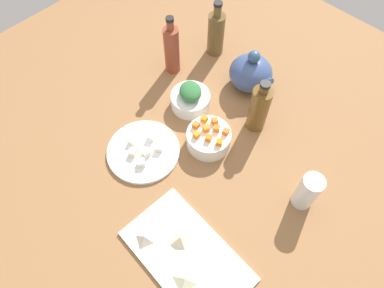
{
  "coord_description": "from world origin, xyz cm",
  "views": [
    {
      "loc": [
        38.59,
        -39.78,
        98.93
      ],
      "look_at": [
        0.0,
        0.0,
        8.0
      ],
      "focal_mm": 32.19,
      "sensor_mm": 36.0,
      "label": 1
    }
  ],
  "objects_px": {
    "bowl_carrots": "(209,139)",
    "bottle_0": "(216,33)",
    "bottle_1": "(259,108)",
    "cutting_board": "(187,256)",
    "plate_tofu": "(143,151)",
    "bottle_2": "(172,49)",
    "drinking_glass_0": "(307,192)",
    "teapot": "(251,73)",
    "bowl_greens": "(190,100)"
  },
  "relations": [
    {
      "from": "bowl_carrots",
      "to": "bottle_0",
      "type": "bearing_deg",
      "value": 129.37
    },
    {
      "from": "bottle_1",
      "to": "cutting_board",
      "type": "bearing_deg",
      "value": -73.25
    },
    {
      "from": "plate_tofu",
      "to": "bottle_2",
      "type": "xyz_separation_m",
      "value": [
        -0.19,
        0.32,
        0.09
      ]
    },
    {
      "from": "bowl_carrots",
      "to": "drinking_glass_0",
      "type": "height_order",
      "value": "drinking_glass_0"
    },
    {
      "from": "bottle_1",
      "to": "drinking_glass_0",
      "type": "distance_m",
      "value": 0.3
    },
    {
      "from": "bottle_0",
      "to": "bottle_1",
      "type": "relative_size",
      "value": 1.05
    },
    {
      "from": "cutting_board",
      "to": "bottle_0",
      "type": "relative_size",
      "value": 1.61
    },
    {
      "from": "teapot",
      "to": "cutting_board",
      "type": "bearing_deg",
      "value": -65.61
    },
    {
      "from": "plate_tofu",
      "to": "bottle_1",
      "type": "height_order",
      "value": "bottle_1"
    },
    {
      "from": "bowl_carrots",
      "to": "bottle_1",
      "type": "distance_m",
      "value": 0.19
    },
    {
      "from": "plate_tofu",
      "to": "bottle_2",
      "type": "distance_m",
      "value": 0.38
    },
    {
      "from": "plate_tofu",
      "to": "teapot",
      "type": "distance_m",
      "value": 0.46
    },
    {
      "from": "bowl_greens",
      "to": "drinking_glass_0",
      "type": "relative_size",
      "value": 1.0
    },
    {
      "from": "cutting_board",
      "to": "bowl_carrots",
      "type": "height_order",
      "value": "bowl_carrots"
    },
    {
      "from": "cutting_board",
      "to": "bottle_1",
      "type": "xyz_separation_m",
      "value": [
        -0.14,
        0.47,
        0.09
      ]
    },
    {
      "from": "teapot",
      "to": "bottle_1",
      "type": "bearing_deg",
      "value": -43.9
    },
    {
      "from": "cutting_board",
      "to": "plate_tofu",
      "type": "height_order",
      "value": "plate_tofu"
    },
    {
      "from": "bottle_1",
      "to": "bowl_greens",
      "type": "bearing_deg",
      "value": -156.68
    },
    {
      "from": "cutting_board",
      "to": "bottle_2",
      "type": "xyz_separation_m",
      "value": [
        -0.52,
        0.45,
        0.09
      ]
    },
    {
      "from": "plate_tofu",
      "to": "bottle_2",
      "type": "height_order",
      "value": "bottle_2"
    },
    {
      "from": "bottle_0",
      "to": "bottle_2",
      "type": "height_order",
      "value": "bottle_2"
    },
    {
      "from": "cutting_board",
      "to": "teapot",
      "type": "relative_size",
      "value": 2.1
    },
    {
      "from": "teapot",
      "to": "bottle_0",
      "type": "bearing_deg",
      "value": 168.27
    },
    {
      "from": "bowl_greens",
      "to": "bottle_2",
      "type": "height_order",
      "value": "bottle_2"
    },
    {
      "from": "bowl_carrots",
      "to": "drinking_glass_0",
      "type": "relative_size",
      "value": 1.05
    },
    {
      "from": "bowl_greens",
      "to": "bottle_0",
      "type": "distance_m",
      "value": 0.29
    },
    {
      "from": "bowl_greens",
      "to": "bottle_2",
      "type": "xyz_separation_m",
      "value": [
        -0.17,
        0.08,
        0.07
      ]
    },
    {
      "from": "cutting_board",
      "to": "teapot",
      "type": "xyz_separation_m",
      "value": [
        -0.27,
        0.59,
        0.06
      ]
    },
    {
      "from": "bottle_0",
      "to": "bottle_2",
      "type": "xyz_separation_m",
      "value": [
        -0.05,
        -0.18,
        0.01
      ]
    },
    {
      "from": "bottle_1",
      "to": "bottle_2",
      "type": "distance_m",
      "value": 0.38
    },
    {
      "from": "teapot",
      "to": "bowl_greens",
      "type": "bearing_deg",
      "value": -111.99
    },
    {
      "from": "bowl_carrots",
      "to": "drinking_glass_0",
      "type": "distance_m",
      "value": 0.34
    },
    {
      "from": "bowl_carrots",
      "to": "bottle_2",
      "type": "xyz_separation_m",
      "value": [
        -0.32,
        0.15,
        0.07
      ]
    },
    {
      "from": "teapot",
      "to": "bottle_2",
      "type": "xyz_separation_m",
      "value": [
        -0.25,
        -0.14,
        0.04
      ]
    },
    {
      "from": "bowl_carrots",
      "to": "teapot",
      "type": "height_order",
      "value": "teapot"
    },
    {
      "from": "bowl_carrots",
      "to": "teapot",
      "type": "bearing_deg",
      "value": 102.83
    },
    {
      "from": "bowl_carrots",
      "to": "bottle_0",
      "type": "height_order",
      "value": "bottle_0"
    },
    {
      "from": "bowl_carrots",
      "to": "cutting_board",
      "type": "bearing_deg",
      "value": -56.36
    },
    {
      "from": "bottle_2",
      "to": "drinking_glass_0",
      "type": "distance_m",
      "value": 0.66
    },
    {
      "from": "bowl_greens",
      "to": "bottle_0",
      "type": "height_order",
      "value": "bottle_0"
    },
    {
      "from": "bowl_greens",
      "to": "drinking_glass_0",
      "type": "bearing_deg",
      "value": -3.25
    },
    {
      "from": "teapot",
      "to": "drinking_glass_0",
      "type": "height_order",
      "value": "teapot"
    },
    {
      "from": "teapot",
      "to": "bottle_2",
      "type": "height_order",
      "value": "bottle_2"
    },
    {
      "from": "bowl_carrots",
      "to": "bottle_1",
      "type": "relative_size",
      "value": 0.68
    },
    {
      "from": "drinking_glass_0",
      "to": "teapot",
      "type": "bearing_deg",
      "value": 148.77
    },
    {
      "from": "bowl_carrots",
      "to": "plate_tofu",
      "type": "bearing_deg",
      "value": -126.95
    },
    {
      "from": "teapot",
      "to": "bottle_0",
      "type": "distance_m",
      "value": 0.21
    },
    {
      "from": "bottle_1",
      "to": "bottle_0",
      "type": "bearing_deg",
      "value": 153.61
    },
    {
      "from": "plate_tofu",
      "to": "bottle_1",
      "type": "distance_m",
      "value": 0.39
    },
    {
      "from": "plate_tofu",
      "to": "bowl_greens",
      "type": "relative_size",
      "value": 1.72
    }
  ]
}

